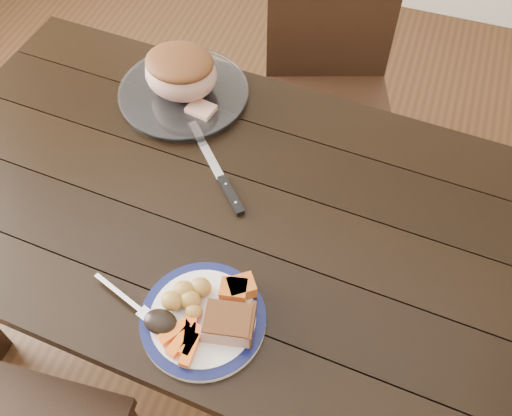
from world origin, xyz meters
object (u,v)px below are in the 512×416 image
(dinner_plate, at_px, (203,319))
(carving_knife, at_px, (224,184))
(chair_far, at_px, (329,83))
(serving_platter, at_px, (184,94))
(pork_slice, at_px, (228,323))
(dining_table, at_px, (229,226))
(roast_joint, at_px, (181,74))
(fork, at_px, (130,302))

(dinner_plate, xyz_separation_m, carving_knife, (-0.08, 0.35, -0.00))
(chair_far, relative_size, carving_knife, 3.77)
(serving_platter, relative_size, pork_slice, 3.54)
(dining_table, height_order, chair_far, chair_far)
(pork_slice, xyz_separation_m, roast_joint, (-0.36, 0.61, 0.04))
(fork, relative_size, roast_joint, 0.89)
(chair_far, bearing_deg, serving_platter, 33.93)
(pork_slice, xyz_separation_m, fork, (-0.21, -0.01, -0.02))
(dining_table, xyz_separation_m, pork_slice, (0.12, -0.30, 0.13))
(roast_joint, bearing_deg, dinner_plate, -63.57)
(dining_table, height_order, dinner_plate, dinner_plate)
(dining_table, relative_size, carving_knife, 6.70)
(dinner_plate, xyz_separation_m, pork_slice, (0.06, -0.00, 0.03))
(serving_platter, xyz_separation_m, fork, (0.14, -0.62, 0.01))
(chair_far, bearing_deg, roast_joint, 33.93)
(dining_table, distance_m, roast_joint, 0.43)
(dinner_plate, distance_m, serving_platter, 0.67)
(pork_slice, distance_m, carving_knife, 0.38)
(fork, bearing_deg, serving_platter, 122.27)
(pork_slice, height_order, fork, pork_slice)
(chair_far, xyz_separation_m, pork_slice, (0.03, -1.03, 0.27))
(chair_far, bearing_deg, dining_table, 64.62)
(carving_knife, bearing_deg, fork, -54.63)
(serving_platter, bearing_deg, chair_far, 52.85)
(dining_table, distance_m, fork, 0.35)
(chair_far, bearing_deg, dinner_plate, 69.67)
(fork, xyz_separation_m, carving_knife, (0.07, 0.37, -0.01))
(roast_joint, xyz_separation_m, carving_knife, (0.21, -0.25, -0.07))
(dining_table, xyz_separation_m, serving_platter, (-0.24, 0.31, 0.10))
(dining_table, xyz_separation_m, chair_far, (0.08, 0.73, -0.13))
(serving_platter, relative_size, carving_knife, 1.40)
(chair_far, height_order, serving_platter, chair_far)
(chair_far, relative_size, pork_slice, 9.54)
(carving_knife, bearing_deg, roast_joint, 176.87)
(dinner_plate, height_order, carving_knife, dinner_plate)
(pork_slice, relative_size, roast_joint, 0.50)
(dining_table, distance_m, serving_platter, 0.40)
(serving_platter, height_order, carving_knife, serving_platter)
(chair_far, distance_m, roast_joint, 0.62)
(dinner_plate, height_order, serving_platter, serving_platter)
(fork, height_order, roast_joint, roast_joint)
(chair_far, distance_m, carving_knife, 0.73)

